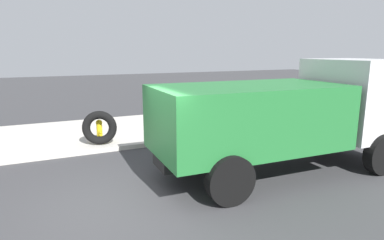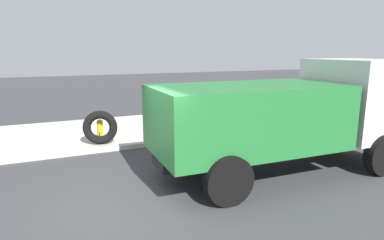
# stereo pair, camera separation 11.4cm
# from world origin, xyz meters

# --- Properties ---
(ground_plane) EXTENTS (80.00, 80.00, 0.00)m
(ground_plane) POSITION_xyz_m (0.00, 0.00, 0.00)
(ground_plane) COLOR #38383A
(sidewalk_curb) EXTENTS (36.00, 5.00, 0.15)m
(sidewalk_curb) POSITION_xyz_m (0.00, 6.50, 0.07)
(sidewalk_curb) COLOR #BCB7AD
(sidewalk_curb) RESTS_ON ground
(fire_hydrant) EXTENTS (0.22, 0.50, 0.79)m
(fire_hydrant) POSITION_xyz_m (0.36, 4.82, 0.57)
(fire_hydrant) COLOR yellow
(fire_hydrant) RESTS_ON sidewalk_curb
(loose_tire) EXTENTS (1.18, 0.62, 1.15)m
(loose_tire) POSITION_xyz_m (0.32, 4.51, 0.72)
(loose_tire) COLOR black
(loose_tire) RESTS_ON sidewalk_curb
(dump_truck_green) EXTENTS (7.08, 2.98, 3.00)m
(dump_truck_green) POSITION_xyz_m (4.66, 0.31, 1.61)
(dump_truck_green) COLOR #237033
(dump_truck_green) RESTS_ON ground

